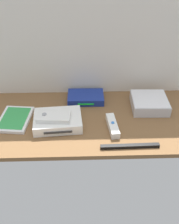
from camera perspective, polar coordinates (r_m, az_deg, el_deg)
ground_plane at (r=125.21cm, az=0.00°, el=-1.86°), size 100.00×48.00×2.00cm
back_wall at (r=131.13cm, az=-0.34°, el=16.43°), size 110.00×1.20×64.00cm
game_console at (r=120.85cm, az=-6.73°, el=-1.83°), size 22.16×17.71×4.40cm
mini_computer at (r=133.98cm, az=12.55°, el=1.90°), size 17.45×17.45×5.30cm
game_case at (r=128.01cm, az=-15.50°, el=-1.44°), size 15.53×20.33×1.56cm
network_router at (r=136.66cm, az=-0.81°, el=3.12°), size 18.15×12.57×3.40cm
remote_wand at (r=118.76cm, az=4.90°, el=-2.89°), size 4.97×15.07×3.40cm
remote_classic_pad at (r=118.06cm, az=-7.60°, el=-0.98°), size 14.96×9.06×2.40cm
sensor_bar at (r=110.84cm, az=8.56°, el=-7.15°), size 24.03×2.30×1.40cm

